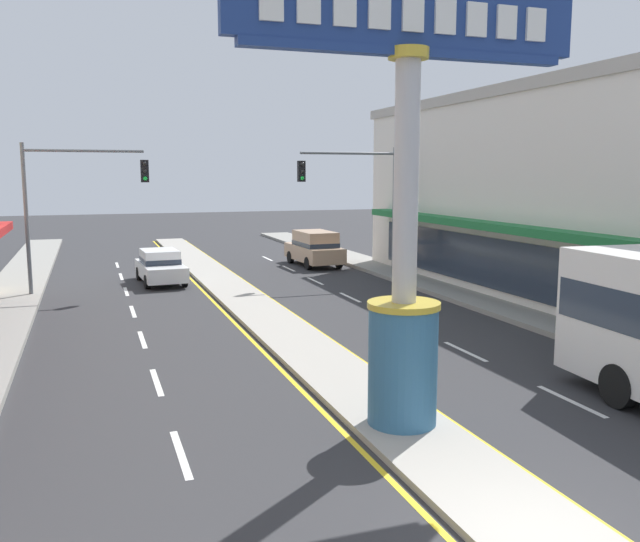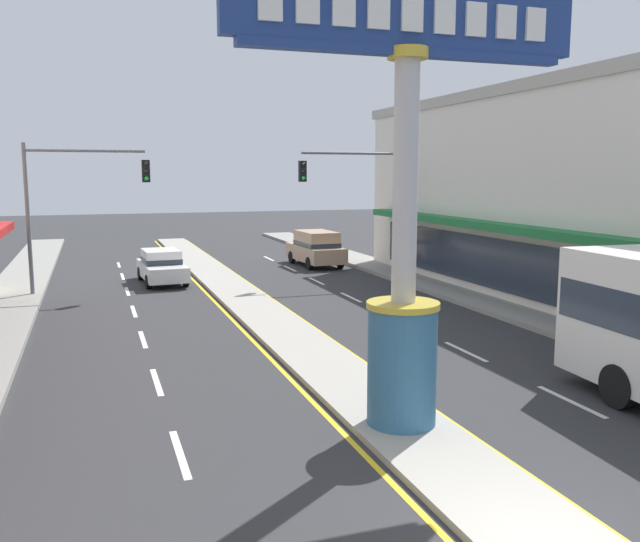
# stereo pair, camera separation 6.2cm
# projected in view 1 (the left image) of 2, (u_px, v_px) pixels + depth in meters

# --- Properties ---
(median_strip) EXTENTS (1.94, 52.00, 0.14)m
(median_strip) POSITION_uv_depth(u_px,v_px,m) (247.00, 302.00, 25.66)
(median_strip) COLOR #A39E93
(median_strip) RESTS_ON ground
(sidewalk_right) EXTENTS (2.30, 60.00, 0.18)m
(sidewalk_right) POSITION_uv_depth(u_px,v_px,m) (472.00, 297.00, 26.63)
(sidewalk_right) COLOR gray
(sidewalk_right) RESTS_ON ground
(lane_markings) EXTENTS (8.68, 52.00, 0.01)m
(lane_markings) POSITION_uv_depth(u_px,v_px,m) (256.00, 311.00, 24.41)
(lane_markings) COLOR silver
(lane_markings) RESTS_ON ground
(district_sign) EXTENTS (6.91, 1.41, 8.37)m
(district_sign) POSITION_uv_depth(u_px,v_px,m) (405.00, 231.00, 12.53)
(district_sign) COLOR #33668C
(district_sign) RESTS_ON median_strip
(storefront_right) EXTENTS (10.90, 25.87, 8.37)m
(storefront_right) POSITION_uv_depth(u_px,v_px,m) (615.00, 194.00, 26.48)
(storefront_right) COLOR silver
(storefront_right) RESTS_ON ground
(traffic_light_left_side) EXTENTS (4.86, 0.46, 6.20)m
(traffic_light_left_side) POSITION_uv_depth(u_px,v_px,m) (72.00, 192.00, 26.80)
(traffic_light_left_side) COLOR slate
(traffic_light_left_side) RESTS_ON ground
(traffic_light_right_side) EXTENTS (4.86, 0.46, 6.20)m
(traffic_light_right_side) POSITION_uv_depth(u_px,v_px,m) (360.00, 190.00, 30.51)
(traffic_light_right_side) COLOR slate
(traffic_light_right_side) RESTS_ON ground
(suv_far_right_lane) EXTENTS (2.10, 4.67, 1.90)m
(suv_far_right_lane) POSITION_uv_depth(u_px,v_px,m) (315.00, 248.00, 36.20)
(suv_far_right_lane) COLOR tan
(suv_far_right_lane) RESTS_ON ground
(sedan_near_left_lane) EXTENTS (2.03, 4.39, 1.53)m
(sedan_near_left_lane) POSITION_uv_depth(u_px,v_px,m) (160.00, 266.00, 30.49)
(sedan_near_left_lane) COLOR white
(sedan_near_left_lane) RESTS_ON ground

